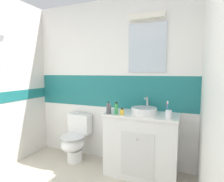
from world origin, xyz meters
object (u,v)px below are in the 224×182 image
at_px(sink_basin, 144,110).
at_px(toothbrush_cup, 168,114).
at_px(deodorant_spray_can, 116,108).
at_px(soap_dispenser, 109,109).
at_px(perfume_flask_small, 122,111).
at_px(toilet, 75,139).

relative_size(sink_basin, toothbrush_cup, 1.81).
bearing_deg(deodorant_spray_can, soap_dispenser, -171.35).
height_order(sink_basin, perfume_flask_small, sink_basin).
bearing_deg(toilet, sink_basin, 0.36).
distance_m(toothbrush_cup, deodorant_spray_can, 0.66).
bearing_deg(sink_basin, deodorant_spray_can, -152.77).
bearing_deg(toilet, deodorant_spray_can, -12.22).
distance_m(toilet, perfume_flask_small, 1.02).
relative_size(toothbrush_cup, soap_dispenser, 1.22).
bearing_deg(deodorant_spray_can, toilet, 167.78).
xyz_separation_m(toothbrush_cup, deodorant_spray_can, (-0.66, -0.01, 0.02)).
distance_m(toilet, deodorant_spray_can, 0.97).
height_order(toothbrush_cup, soap_dispenser, toothbrush_cup).
relative_size(toilet, soap_dispenser, 4.22).
xyz_separation_m(sink_basin, deodorant_spray_can, (-0.33, -0.17, 0.03)).
relative_size(sink_basin, perfume_flask_small, 4.27).
height_order(sink_basin, deodorant_spray_can, sink_basin).
bearing_deg(toothbrush_cup, soap_dispenser, -177.75).
distance_m(sink_basin, toothbrush_cup, 0.37).
bearing_deg(deodorant_spray_can, sink_basin, 27.23).
distance_m(sink_basin, soap_dispenser, 0.47).
relative_size(soap_dispenser, deodorant_spray_can, 1.07).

